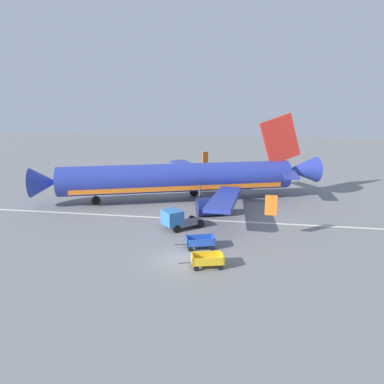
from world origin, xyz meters
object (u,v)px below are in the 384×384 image
(baggage_cart_second_in_row, at_px, (200,242))
(service_truck_beside_carts, at_px, (177,219))
(baggage_cart_nearest, at_px, (207,260))
(airplane, at_px, (186,178))

(baggage_cart_second_in_row, bearing_deg, service_truck_beside_carts, 124.43)
(baggage_cart_nearest, relative_size, baggage_cart_second_in_row, 1.00)
(service_truck_beside_carts, bearing_deg, baggage_cart_nearest, -62.98)
(airplane, bearing_deg, baggage_cart_second_in_row, -75.30)
(baggage_cart_second_in_row, bearing_deg, airplane, 104.70)
(airplane, xyz_separation_m, baggage_cart_second_in_row, (3.98, -15.17, -2.45))
(airplane, distance_m, baggage_cart_second_in_row, 15.87)
(airplane, xyz_separation_m, service_truck_beside_carts, (0.95, -10.75, -1.95))
(airplane, xyz_separation_m, baggage_cart_nearest, (5.04, -18.77, -2.45))
(baggage_cart_nearest, xyz_separation_m, service_truck_beside_carts, (-4.09, 8.02, 0.50))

